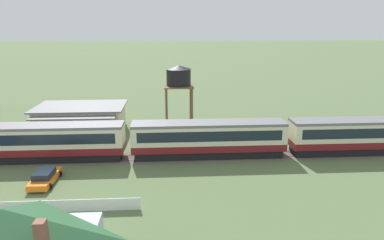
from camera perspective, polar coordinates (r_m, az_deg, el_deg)
The scene contains 5 objects.
passenger_train at distance 38.55m, azimuth 3.19°, elevation -2.90°, with size 89.60×3.07×4.03m.
railway_track at distance 39.14m, azimuth 0.17°, elevation -6.06°, with size 156.12×3.60×0.04m.
station_building at distance 50.06m, azimuth -17.94°, elevation 0.25°, with size 12.11×8.92×3.69m.
water_tower at distance 45.84m, azimuth -2.24°, elevation 6.97°, with size 3.87×3.87×9.32m.
parked_car_orange at distance 35.41m, azimuth -23.32°, elevation -8.75°, with size 2.29×4.45×1.31m.
Camera 1 is at (-28.19, -34.46, 14.40)m, focal length 32.00 mm.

